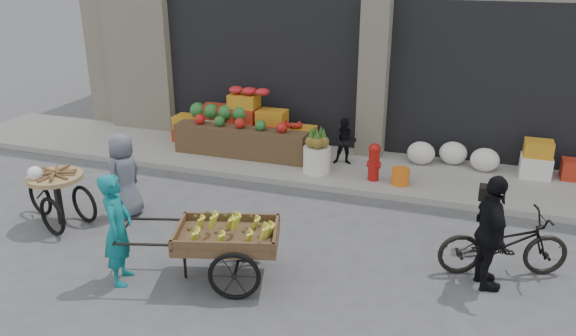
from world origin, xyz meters
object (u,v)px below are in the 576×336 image
(pineapple_bin, at_px, (317,160))
(seated_person, at_px, (345,141))
(banana_cart, at_px, (223,233))
(vendor_woman, at_px, (118,229))
(orange_bucket, at_px, (400,176))
(bicycle, at_px, (503,243))
(cyclist, at_px, (491,233))
(fire_hydrant, at_px, (374,160))
(tricycle_cart, at_px, (57,191))
(vendor_grey, at_px, (124,176))

(pineapple_bin, height_order, seated_person, seated_person)
(banana_cart, height_order, vendor_woman, vendor_woman)
(orange_bucket, xyz_separation_m, bicycle, (1.69, -2.39, 0.18))
(seated_person, height_order, cyclist, cyclist)
(fire_hydrant, xyz_separation_m, banana_cart, (-1.25, -3.77, 0.18))
(seated_person, xyz_separation_m, bicycle, (2.89, -3.09, -0.13))
(tricycle_cart, bearing_deg, fire_hydrant, 53.47)
(vendor_woman, bearing_deg, tricycle_cart, 40.97)
(vendor_woman, distance_m, bicycle, 5.04)
(orange_bucket, bearing_deg, vendor_grey, -148.63)
(seated_person, height_order, tricycle_cart, seated_person)
(seated_person, bearing_deg, pineapple_bin, -133.69)
(fire_hydrant, distance_m, vendor_woman, 4.93)
(seated_person, relative_size, tricycle_cart, 0.64)
(pineapple_bin, distance_m, tricycle_cart, 4.60)
(seated_person, bearing_deg, bicycle, -56.90)
(vendor_grey, relative_size, cyclist, 0.92)
(orange_bucket, bearing_deg, fire_hydrant, 174.29)
(pineapple_bin, height_order, orange_bucket, pineapple_bin)
(tricycle_cart, height_order, bicycle, tricycle_cart)
(seated_person, relative_size, cyclist, 0.61)
(pineapple_bin, bearing_deg, bicycle, -37.12)
(orange_bucket, relative_size, bicycle, 0.19)
(tricycle_cart, bearing_deg, bicycle, 24.03)
(fire_hydrant, height_order, vendor_woman, vendor_woman)
(banana_cart, relative_size, vendor_grey, 1.70)
(fire_hydrant, height_order, cyclist, cyclist)
(tricycle_cart, distance_m, cyclist, 6.41)
(vendor_grey, bearing_deg, cyclist, 95.74)
(seated_person, xyz_separation_m, tricycle_cart, (-3.71, -3.79, -0.02))
(orange_bucket, bearing_deg, cyclist, -61.86)
(tricycle_cart, bearing_deg, seated_person, 63.64)
(banana_cart, bearing_deg, cyclist, -0.13)
(orange_bucket, relative_size, vendor_woman, 0.21)
(fire_hydrant, bearing_deg, bicycle, -48.07)
(fire_hydrant, relative_size, tricycle_cart, 0.49)
(orange_bucket, relative_size, banana_cart, 0.13)
(vendor_woman, bearing_deg, orange_bucket, -54.80)
(cyclist, bearing_deg, seated_person, 19.43)
(pineapple_bin, distance_m, banana_cart, 3.83)
(orange_bucket, height_order, seated_person, seated_person)
(pineapple_bin, relative_size, seated_person, 0.56)
(vendor_grey, xyz_separation_m, cyclist, (5.56, -0.31, 0.06))
(vendor_grey, bearing_deg, seated_person, 146.86)
(fire_hydrant, bearing_deg, tricycle_cart, -144.52)
(seated_person, bearing_deg, vendor_grey, -142.06)
(cyclist, bearing_deg, orange_bucket, 9.93)
(pineapple_bin, height_order, bicycle, bicycle)
(vendor_woman, distance_m, cyclist, 4.71)
(seated_person, height_order, bicycle, seated_person)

